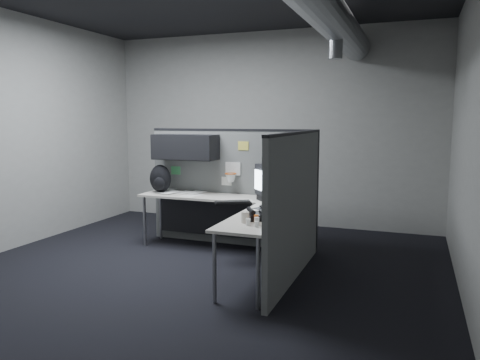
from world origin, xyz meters
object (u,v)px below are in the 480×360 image
at_px(keyboard, 233,202).
at_px(phone, 258,215).
at_px(monitor, 275,182).
at_px(backpack, 160,179).
at_px(desk, 231,210).

xyz_separation_m(keyboard, phone, (0.57, -0.73, 0.02)).
relative_size(monitor, phone, 1.76).
bearing_deg(monitor, backpack, -179.54).
xyz_separation_m(monitor, backpack, (-1.72, 0.08, -0.05)).
xyz_separation_m(monitor, phone, (0.15, -1.14, -0.20)).
height_order(desk, keyboard, keyboard).
bearing_deg(desk, phone, -54.14).
relative_size(monitor, backpack, 1.46).
height_order(monitor, keyboard, monitor).
distance_m(phone, backpack, 2.23).
bearing_deg(keyboard, desk, 133.19).
bearing_deg(backpack, desk, -17.16).
bearing_deg(phone, keyboard, 106.10).
distance_m(desk, monitor, 0.67).
relative_size(phone, backpack, 0.83).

